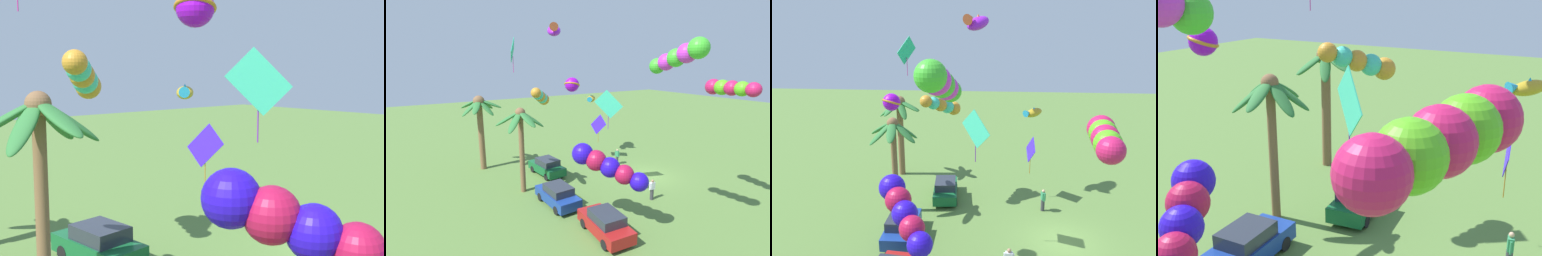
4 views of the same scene
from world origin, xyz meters
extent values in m
plane|color=#567A38|center=(0.00, 0.00, 0.00)|extent=(120.00, 120.00, 0.00)
cylinder|color=brown|center=(2.87, 10.93, 3.17)|extent=(0.40, 0.40, 6.35)
ellipsoid|color=#2D7033|center=(3.78, 10.86, 5.90)|extent=(1.99, 0.73, 1.31)
ellipsoid|color=#2D7033|center=(3.21, 11.78, 5.92)|extent=(1.29, 2.06, 1.28)
ellipsoid|color=#2D7033|center=(2.34, 11.56, 5.78)|extent=(1.62, 1.77, 1.54)
ellipsoid|color=#2D7033|center=(1.92, 10.75, 5.99)|extent=(2.11, 0.96, 1.15)
ellipsoid|color=#2D7033|center=(2.56, 10.12, 5.82)|extent=(1.22, 1.96, 1.47)
ellipsoid|color=#2D7033|center=(3.28, 10.21, 5.78)|extent=(1.42, 1.87, 1.54)
sphere|color=brown|center=(2.87, 10.93, 6.35)|extent=(0.77, 0.77, 0.77)
cylinder|color=brown|center=(9.63, 12.36, 3.27)|extent=(0.54, 0.54, 6.54)
ellipsoid|color=#2D7033|center=(10.58, 12.23, 6.19)|extent=(2.09, 0.87, 1.20)
ellipsoid|color=#2D7033|center=(10.35, 13.02, 6.24)|extent=(1.93, 1.83, 1.11)
ellipsoid|color=#2D7033|center=(9.44, 13.16, 5.99)|extent=(1.01, 1.91, 1.56)
ellipsoid|color=#2D7033|center=(8.80, 12.78, 6.15)|extent=(2.05, 1.43, 1.28)
ellipsoid|color=#2D7033|center=(8.91, 11.93, 6.00)|extent=(1.88, 1.45, 1.55)
ellipsoid|color=#2D7033|center=(9.23, 11.45, 6.28)|extent=(1.38, 2.15, 1.03)
ellipsoid|color=#2D7033|center=(10.18, 11.62, 6.13)|extent=(1.66, 1.94, 1.32)
sphere|color=brown|center=(9.63, 12.36, 6.54)|extent=(1.02, 1.02, 1.02)
cube|color=#A51919|center=(-5.26, 8.96, 0.60)|extent=(4.02, 1.99, 0.70)
cube|color=#282D38|center=(-5.41, 8.98, 1.23)|extent=(2.14, 1.65, 0.56)
cylinder|color=black|center=(-3.99, 9.65, 0.30)|extent=(0.61, 0.23, 0.60)
cylinder|color=black|center=(-4.11, 8.09, 0.30)|extent=(0.61, 0.23, 0.60)
cylinder|color=black|center=(-6.40, 9.84, 0.30)|extent=(0.61, 0.23, 0.60)
cylinder|color=black|center=(-6.52, 8.28, 0.30)|extent=(0.61, 0.23, 0.60)
cube|color=#145B2D|center=(5.17, 7.79, 0.60)|extent=(4.06, 2.10, 0.70)
cube|color=#282D38|center=(5.02, 7.77, 1.23)|extent=(2.18, 1.70, 0.56)
cylinder|color=black|center=(6.29, 8.69, 0.30)|extent=(0.62, 0.24, 0.60)
cylinder|color=black|center=(6.45, 7.14, 0.30)|extent=(0.62, 0.24, 0.60)
cylinder|color=black|center=(3.88, 8.44, 0.30)|extent=(0.62, 0.24, 0.60)
cylinder|color=black|center=(4.05, 6.88, 0.30)|extent=(0.62, 0.24, 0.60)
cube|color=navy|center=(-0.46, 9.63, 0.60)|extent=(3.96, 1.84, 0.70)
cube|color=#282D38|center=(-0.61, 9.62, 1.23)|extent=(2.08, 1.57, 0.56)
cylinder|color=black|center=(0.72, 10.45, 0.30)|extent=(0.61, 0.20, 0.60)
cylinder|color=black|center=(0.78, 8.89, 0.30)|extent=(0.61, 0.20, 0.60)
cylinder|color=black|center=(-1.70, 10.37, 0.30)|extent=(0.61, 0.20, 0.60)
cylinder|color=black|center=(-1.64, 8.80, 0.30)|extent=(0.61, 0.20, 0.60)
cylinder|color=#38383D|center=(3.81, 0.70, 0.42)|extent=(0.26, 0.26, 0.84)
cube|color=#338956|center=(3.81, 0.70, 1.11)|extent=(0.42, 0.31, 0.54)
sphere|color=tan|center=(3.81, 0.70, 1.48)|extent=(0.21, 0.21, 0.21)
cylinder|color=#338956|center=(3.58, 0.65, 1.06)|extent=(0.09, 0.09, 0.52)
cylinder|color=#338956|center=(4.03, 0.75, 1.06)|extent=(0.09, 0.09, 0.52)
cylinder|color=#38383D|center=(-3.47, 3.29, 0.42)|extent=(0.26, 0.26, 0.84)
cube|color=silver|center=(-3.47, 3.29, 1.11)|extent=(0.27, 0.40, 0.54)
sphere|color=#A37556|center=(-3.47, 3.29, 1.48)|extent=(0.21, 0.21, 0.21)
cylinder|color=silver|center=(-3.45, 3.52, 1.06)|extent=(0.09, 0.09, 0.52)
cylinder|color=silver|center=(-3.50, 3.06, 1.06)|extent=(0.09, 0.09, 0.52)
ellipsoid|color=#971BDB|center=(7.59, 5.58, 12.86)|extent=(2.89, 2.28, 1.52)
cone|color=#C74E30|center=(6.60, 6.08, 13.15)|extent=(1.22, 1.14, 0.97)
cone|color=#C74E30|center=(7.59, 5.58, 13.26)|extent=(0.66, 0.66, 0.50)
cube|color=#1EBA86|center=(5.33, 10.42, 10.97)|extent=(1.79, 0.89, 1.95)
cylinder|color=#C12F98|center=(5.33, 10.42, 9.85)|extent=(0.04, 0.04, 1.28)
sphere|color=#C31853|center=(-5.37, 0.00, 8.38)|extent=(1.07, 1.07, 1.07)
sphere|color=#53B81D|center=(-6.11, 0.13, 8.40)|extent=(1.03, 1.03, 1.03)
sphere|color=#C31853|center=(-6.86, 0.26, 8.41)|extent=(0.99, 0.99, 0.99)
sphere|color=#53B81D|center=(-7.60, 0.39, 8.43)|extent=(0.95, 0.95, 0.95)
sphere|color=#C31853|center=(-8.34, 0.52, 8.44)|extent=(0.90, 0.90, 0.90)
cube|color=#3CD4A4|center=(-0.45, 5.21, 6.96)|extent=(1.43, 1.65, 2.14)
cylinder|color=purple|center=(-0.45, 5.21, 5.74)|extent=(0.05, 0.05, 1.40)
sphere|color=green|center=(-8.46, 6.11, 10.70)|extent=(1.04, 1.04, 1.04)
sphere|color=#CD2DD1|center=(-7.77, 6.06, 10.48)|extent=(1.00, 1.00, 1.00)
sphere|color=green|center=(-7.08, 6.00, 10.26)|extent=(0.96, 0.96, 0.96)
sphere|color=#CD2DD1|center=(-6.38, 5.94, 10.05)|extent=(0.92, 0.92, 0.92)
sphere|color=green|center=(-5.69, 5.88, 9.83)|extent=(0.87, 0.87, 0.87)
sphere|color=#220CC3|center=(-3.18, 9.23, 4.52)|extent=(1.34, 1.34, 1.34)
sphere|color=#AA123B|center=(-3.91, 8.72, 4.21)|extent=(1.29, 1.29, 1.29)
sphere|color=#220CC3|center=(-4.64, 8.22, 3.90)|extent=(1.24, 1.24, 1.24)
sphere|color=#AA123B|center=(-5.37, 7.71, 3.59)|extent=(1.18, 1.18, 1.18)
sphere|color=#220CC3|center=(-6.10, 7.21, 3.28)|extent=(1.13, 1.13, 1.13)
cube|color=#401EF2|center=(5.98, 1.50, 3.79)|extent=(2.07, 0.48, 2.10)
cylinder|color=#B97925|center=(5.98, 1.50, 2.59)|extent=(0.05, 0.05, 1.37)
ellipsoid|color=#B6921E|center=(7.77, 1.22, 6.22)|extent=(1.87, 1.81, 0.81)
cone|color=#259CD3|center=(7.21, 1.73, 6.31)|extent=(0.81, 0.80, 0.60)
cone|color=#259CD3|center=(7.77, 1.22, 6.49)|extent=(0.48, 0.48, 0.35)
sphere|color=#8E0BCD|center=(-2.13, 9.36, 8.69)|extent=(0.88, 0.88, 0.88)
torus|color=#BE711F|center=(-2.13, 9.36, 8.69)|extent=(1.36, 1.36, 0.42)
sphere|color=orange|center=(6.52, 7.28, 6.70)|extent=(1.02, 1.02, 1.02)
sphere|color=#3BC6A7|center=(5.99, 7.70, 6.92)|extent=(0.98, 0.98, 0.98)
sphere|color=orange|center=(5.45, 8.12, 7.14)|extent=(0.94, 0.94, 0.94)
sphere|color=#3BC6A7|center=(4.91, 8.54, 7.36)|extent=(0.90, 0.90, 0.90)
sphere|color=orange|center=(4.37, 8.95, 7.58)|extent=(0.86, 0.86, 0.86)
camera|label=1|loc=(-10.18, 16.52, 7.29)|focal=44.23mm
camera|label=2|loc=(-17.54, 18.39, 10.08)|focal=27.07mm
camera|label=3|loc=(-19.02, 4.08, 11.83)|focal=32.69mm
camera|label=4|loc=(-12.49, -1.52, 10.40)|focal=43.72mm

